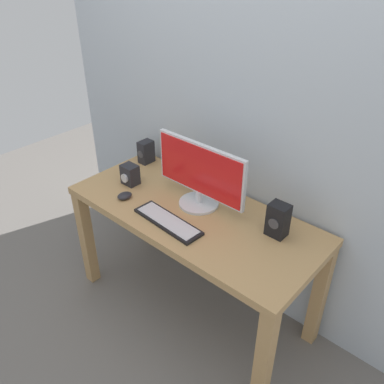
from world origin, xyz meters
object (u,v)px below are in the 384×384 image
object	(u,v)px
speaker_right	(278,220)
speaker_left	(146,152)
desk	(193,227)
audio_controller	(130,175)
mouse	(125,196)
keyboard_primary	(168,221)
monitor	(200,174)

from	to	relation	value
speaker_right	speaker_left	bearing A→B (deg)	174.90
desk	audio_controller	xyz separation A→B (m)	(-0.48, -0.03, 0.18)
mouse	audio_controller	bearing A→B (deg)	132.92
mouse	speaker_right	size ratio (longest dim) A/B	0.49
keyboard_primary	mouse	world-z (taller)	mouse
mouse	keyboard_primary	bearing A→B (deg)	4.95
monitor	speaker_right	distance (m)	0.48
monitor	mouse	bearing A→B (deg)	-145.78
monitor	keyboard_primary	world-z (taller)	monitor
audio_controller	keyboard_primary	bearing A→B (deg)	-16.58
keyboard_primary	speaker_left	world-z (taller)	speaker_left
monitor	mouse	xyz separation A→B (m)	(-0.36, -0.24, -0.17)
keyboard_primary	audio_controller	world-z (taller)	audio_controller
monitor	speaker_left	bearing A→B (deg)	166.57
desk	speaker_left	world-z (taller)	speaker_left
keyboard_primary	monitor	bearing A→B (deg)	88.42
speaker_right	monitor	bearing A→B (deg)	-174.36
speaker_left	audio_controller	world-z (taller)	speaker_left
monitor	audio_controller	size ratio (longest dim) A/B	4.70
speaker_right	audio_controller	distance (m)	0.94
mouse	speaker_right	distance (m)	0.88
mouse	speaker_left	size ratio (longest dim) A/B	0.59
desk	speaker_right	distance (m)	0.51
monitor	speaker_left	size ratio (longest dim) A/B	3.90
desk	monitor	distance (m)	0.32
desk	mouse	xyz separation A→B (m)	(-0.38, -0.17, 0.13)
keyboard_primary	audio_controller	bearing A→B (deg)	163.42
speaker_left	speaker_right	bearing A→B (deg)	-5.10
mouse	monitor	bearing A→B (deg)	39.87
speaker_left	audio_controller	bearing A→B (deg)	-62.54
speaker_right	speaker_left	distance (m)	1.07
speaker_left	desk	bearing A→B (deg)	-19.92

